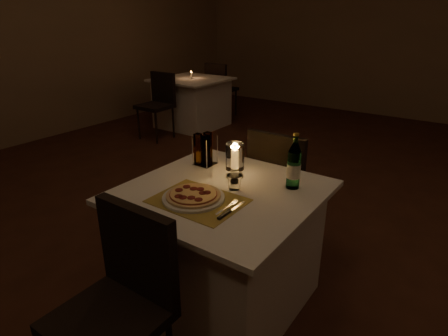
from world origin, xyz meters
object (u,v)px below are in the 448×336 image
Objects in this scene: main_table at (222,247)px; chair_near at (122,291)px; chair_far at (281,179)px; water_bottle at (294,166)px; neighbor_table_left at (192,102)px; tumbler at (234,182)px; plate at (193,198)px; hurricane_candle at (235,158)px; pizza at (193,195)px.

chair_near is at bearing -90.00° from main_table.
chair_near and chair_far have the same top height.
main_table is 0.63m from water_bottle.
neighbor_table_left is at bearing 132.24° from main_table.
main_table is at bearing -47.76° from neighbor_table_left.
neighbor_table_left is at bearing 133.24° from tumbler.
neighbor_table_left is (-2.60, 3.10, -0.38)m from plate.
chair_near reaches higher than tumbler.
water_bottle is 0.34m from hurricane_candle.
plate is at bearing -113.89° from tumbler.
main_table is 3.23× the size of water_bottle.
chair_far is 3.46m from neighbor_table_left.
tumbler is at bearing -56.79° from hurricane_candle.
neighbor_table_left is at bearing 140.24° from chair_far.
main_table is 3.95m from neighbor_table_left.
main_table is 0.74m from chair_near.
chair_near is 0.90× the size of neighbor_table_left.
hurricane_candle is at bearing -46.32° from neighbor_table_left.
plate is at bearing 95.35° from chair_near.
hurricane_candle reaches higher than neighbor_table_left.
tumbler is at bearing 66.10° from pizza.
plate is 0.32× the size of neighbor_table_left.
main_table is 3.12× the size of plate.
main_table is 0.41m from tumbler.
chair_far reaches higher than main_table.
main_table is 1.00× the size of neighbor_table_left.
chair_near is 1.43m from chair_far.
water_bottle is at bearing -57.38° from chair_far.
chair_far is 0.64m from water_bottle.
hurricane_candle is (-0.34, -0.06, -0.00)m from water_bottle.
pizza is 4.07m from neighbor_table_left.
plate is 1.14× the size of pizza.
neighbor_table_left is at bearing 130.01° from plate.
water_bottle reaches higher than pizza.
main_table is 1.11× the size of chair_near.
chair_near reaches higher than pizza.
pizza reaches higher than plate.
hurricane_candle is (0.01, 0.36, 0.09)m from pizza.
water_bottle is (0.30, 0.25, 0.49)m from main_table.
plate is 1.56× the size of hurricane_candle.
water_bottle is (0.30, -0.47, 0.32)m from chair_far.
tumbler is 3.97m from neighbor_table_left.
hurricane_candle reaches higher than plate.
tumbler is (0.05, -0.67, 0.23)m from chair_far.
hurricane_candle reaches higher than main_table.
tumbler is (0.10, 0.23, 0.03)m from plate.
tumbler is 0.08× the size of neighbor_table_left.
hurricane_candle reaches higher than tumbler.
chair_far reaches higher than neighbor_table_left.
chair_far is 11.26× the size of tumbler.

